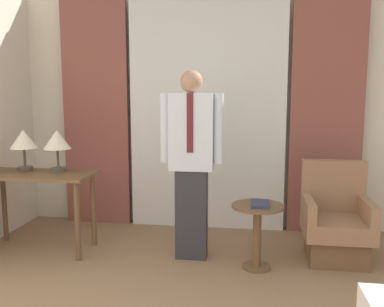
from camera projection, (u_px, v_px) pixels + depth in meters
wall_back at (208, 109)px, 4.89m from camera, size 10.00×0.06×2.70m
curtain_sheer_center at (207, 115)px, 4.77m from camera, size 1.74×0.06×2.58m
curtain_drape_left at (96, 114)px, 4.95m from camera, size 0.77×0.06×2.58m
curtain_drape_right at (326, 116)px, 4.59m from camera, size 0.77×0.06×2.58m
desk at (37, 187)px, 4.14m from camera, size 1.09×0.52×0.77m
table_lamp_left at (24, 141)px, 4.21m from camera, size 0.26×0.26×0.41m
table_lamp_right at (57, 142)px, 4.16m from camera, size 0.26×0.26×0.41m
person at (192, 157)px, 3.90m from camera, size 0.58×0.20×1.74m
armchair at (336, 225)px, 3.97m from camera, size 0.60×0.60×0.90m
side_table at (257, 226)px, 3.74m from camera, size 0.45×0.45×0.58m
book at (260, 204)px, 3.68m from camera, size 0.16×0.24×0.03m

